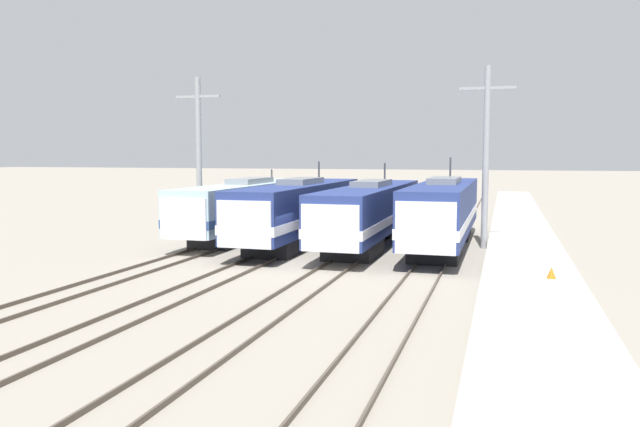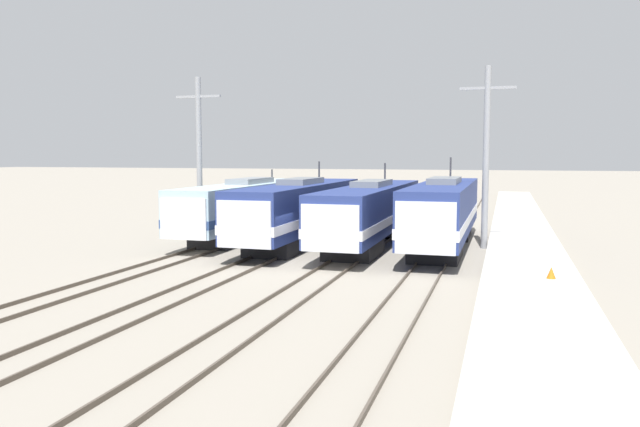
% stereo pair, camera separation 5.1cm
% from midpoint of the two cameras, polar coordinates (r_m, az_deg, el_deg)
% --- Properties ---
extents(ground_plane, '(400.00, 400.00, 0.00)m').
position_cam_midpoint_polar(ground_plane, '(31.21, -2.20, -4.70)').
color(ground_plane, gray).
extents(rail_pair_far_left, '(1.51, 120.00, 0.15)m').
position_cam_midpoint_polar(rail_pair_far_left, '(33.80, -12.68, -3.91)').
color(rail_pair_far_left, '#4C4238').
rests_on(rail_pair_far_left, ground_plane).
extents(rail_pair_center_left, '(1.51, 120.00, 0.15)m').
position_cam_midpoint_polar(rail_pair_center_left, '(31.94, -5.88, -4.35)').
color(rail_pair_center_left, '#4C4238').
rests_on(rail_pair_center_left, ground_plane).
extents(rail_pair_center_right, '(1.51, 120.00, 0.15)m').
position_cam_midpoint_polar(rail_pair_center_right, '(30.58, 1.64, -4.76)').
color(rail_pair_center_right, '#4C4238').
rests_on(rail_pair_center_right, ground_plane).
extents(rail_pair_far_right, '(1.51, 120.00, 0.15)m').
position_cam_midpoint_polar(rail_pair_far_right, '(29.78, 9.72, -5.11)').
color(rail_pair_far_right, '#4C4238').
rests_on(rail_pair_far_right, ground_plane).
extents(locomotive_far_left, '(2.98, 18.36, 4.41)m').
position_cam_midpoint_polar(locomotive_far_left, '(41.58, -6.70, 0.61)').
color(locomotive_far_left, '#232326').
rests_on(locomotive_far_left, ground_plane).
extents(locomotive_center_left, '(3.10, 17.65, 5.02)m').
position_cam_midpoint_polar(locomotive_center_left, '(38.01, -2.01, 0.29)').
color(locomotive_center_left, black).
rests_on(locomotive_center_left, ground_plane).
extents(locomotive_center_right, '(3.07, 18.92, 4.92)m').
position_cam_midpoint_polar(locomotive_center_right, '(37.40, 4.54, 0.11)').
color(locomotive_center_right, black).
rests_on(locomotive_center_right, ground_plane).
extents(locomotive_far_right, '(3.03, 17.84, 5.30)m').
position_cam_midpoint_polar(locomotive_far_right, '(36.89, 11.16, 0.11)').
color(locomotive_far_right, black).
rests_on(locomotive_far_right, ground_plane).
extents(catenary_tower_left, '(3.16, 0.37, 10.53)m').
position_cam_midpoint_polar(catenary_tower_left, '(42.15, -11.05, 5.32)').
color(catenary_tower_left, gray).
rests_on(catenary_tower_left, ground_plane).
extents(catenary_tower_right, '(3.16, 0.37, 10.53)m').
position_cam_midpoint_polar(catenary_tower_right, '(37.40, 14.90, 5.24)').
color(catenary_tower_right, gray).
rests_on(catenary_tower_right, ground_plane).
extents(platform, '(4.00, 120.00, 0.42)m').
position_cam_midpoint_polar(platform, '(29.59, 18.54, -5.12)').
color(platform, '#B7B5AD').
rests_on(platform, ground_plane).
extents(traffic_cone, '(0.37, 0.37, 0.47)m').
position_cam_midpoint_polar(traffic_cone, '(27.26, 20.35, -5.10)').
color(traffic_cone, orange).
rests_on(traffic_cone, platform).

